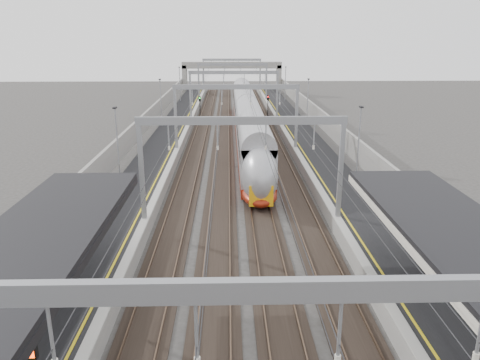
{
  "coord_description": "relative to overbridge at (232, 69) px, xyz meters",
  "views": [
    {
      "loc": [
        -0.8,
        -6.38,
        12.28
      ],
      "look_at": [
        0.0,
        26.05,
        2.3
      ],
      "focal_mm": 35.0,
      "sensor_mm": 36.0,
      "label": 1
    }
  ],
  "objects": [
    {
      "name": "signal_red_far",
      "position": [
        5.4,
        -32.79,
        -2.89
      ],
      "size": [
        0.32,
        0.32,
        3.48
      ],
      "color": "black",
      "rests_on": "ground"
    },
    {
      "name": "overbridge",
      "position": [
        0.0,
        0.0,
        0.0
      ],
      "size": [
        22.0,
        2.2,
        6.9
      ],
      "color": "gray",
      "rests_on": "ground"
    },
    {
      "name": "wall_right",
      "position": [
        11.2,
        -55.0,
        -3.71
      ],
      "size": [
        0.3,
        120.0,
        3.2
      ],
      "primitive_type": "cube",
      "color": "gray",
      "rests_on": "ground"
    },
    {
      "name": "overhead_line",
      "position": [
        0.0,
        -48.38,
        0.83
      ],
      "size": [
        13.0,
        140.0,
        6.6
      ],
      "color": "gray",
      "rests_on": "platform_left"
    },
    {
      "name": "train",
      "position": [
        1.5,
        -51.24,
        -3.16
      ],
      "size": [
        2.78,
        50.69,
        4.4
      ],
      "color": "maroon",
      "rests_on": "ground"
    },
    {
      "name": "platform_left",
      "position": [
        -8.0,
        -55.0,
        -4.81
      ],
      "size": [
        4.0,
        120.0,
        1.0
      ],
      "primitive_type": "cube",
      "color": "black",
      "rests_on": "ground"
    },
    {
      "name": "platform_right",
      "position": [
        8.0,
        -55.0,
        -4.81
      ],
      "size": [
        4.0,
        120.0,
        1.0
      ],
      "primitive_type": "cube",
      "color": "black",
      "rests_on": "ground"
    },
    {
      "name": "signal_red_near",
      "position": [
        3.2,
        -36.31,
        -2.89
      ],
      "size": [
        0.32,
        0.32,
        3.48
      ],
      "color": "black",
      "rests_on": "ground"
    },
    {
      "name": "signal_green",
      "position": [
        -5.2,
        -34.15,
        -2.89
      ],
      "size": [
        0.32,
        0.32,
        3.48
      ],
      "color": "black",
      "rests_on": "ground"
    },
    {
      "name": "tracks",
      "position": [
        0.0,
        -55.0,
        -5.26
      ],
      "size": [
        11.4,
        140.0,
        0.2
      ],
      "color": "black",
      "rests_on": "ground"
    },
    {
      "name": "wall_left",
      "position": [
        -11.2,
        -55.0,
        -3.71
      ],
      "size": [
        0.3,
        120.0,
        3.2
      ],
      "primitive_type": "cube",
      "color": "gray",
      "rests_on": "ground"
    }
  ]
}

